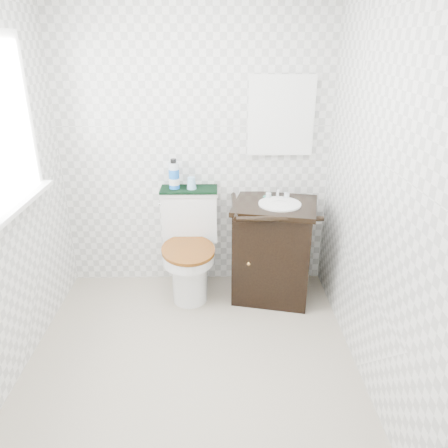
{
  "coord_description": "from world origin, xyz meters",
  "views": [
    {
      "loc": [
        0.18,
        -2.29,
        2.0
      ],
      "look_at": [
        0.23,
        0.75,
        0.71
      ],
      "focal_mm": 35.0,
      "sensor_mm": 36.0,
      "label": 1
    }
  ],
  "objects_px": {
    "toilet": "(190,251)",
    "vanity": "(273,248)",
    "mouthwash_bottle": "(174,175)",
    "trash_bin": "(192,268)",
    "cup": "(191,183)"
  },
  "relations": [
    {
      "from": "trash_bin",
      "to": "mouthwash_bottle",
      "type": "xyz_separation_m",
      "value": [
        -0.12,
        -0.01,
        0.86
      ]
    },
    {
      "from": "trash_bin",
      "to": "cup",
      "type": "height_order",
      "value": "cup"
    },
    {
      "from": "vanity",
      "to": "trash_bin",
      "type": "relative_size",
      "value": 3.35
    },
    {
      "from": "mouthwash_bottle",
      "to": "cup",
      "type": "xyz_separation_m",
      "value": [
        0.14,
        -0.02,
        -0.06
      ]
    },
    {
      "from": "toilet",
      "to": "mouthwash_bottle",
      "type": "xyz_separation_m",
      "value": [
        -0.12,
        0.13,
        0.62
      ]
    },
    {
      "from": "toilet",
      "to": "trash_bin",
      "type": "relative_size",
      "value": 3.16
    },
    {
      "from": "toilet",
      "to": "vanity",
      "type": "relative_size",
      "value": 0.94
    },
    {
      "from": "toilet",
      "to": "mouthwash_bottle",
      "type": "height_order",
      "value": "mouthwash_bottle"
    },
    {
      "from": "toilet",
      "to": "vanity",
      "type": "distance_m",
      "value": 0.69
    },
    {
      "from": "toilet",
      "to": "mouthwash_bottle",
      "type": "bearing_deg",
      "value": 131.54
    },
    {
      "from": "toilet",
      "to": "cup",
      "type": "distance_m",
      "value": 0.57
    },
    {
      "from": "mouthwash_bottle",
      "to": "cup",
      "type": "bearing_deg",
      "value": -7.11
    },
    {
      "from": "trash_bin",
      "to": "toilet",
      "type": "bearing_deg",
      "value": -90.0
    },
    {
      "from": "mouthwash_bottle",
      "to": "toilet",
      "type": "bearing_deg",
      "value": -48.46
    },
    {
      "from": "toilet",
      "to": "vanity",
      "type": "bearing_deg",
      "value": -5.04
    }
  ]
}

